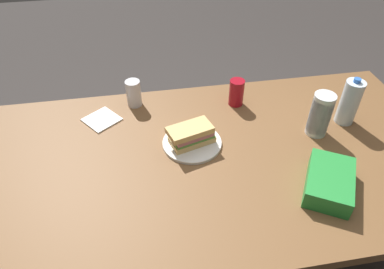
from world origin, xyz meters
The scene contains 10 objects.
ground_plane centered at (0.00, 0.00, 0.00)m, with size 8.00×8.00×0.00m, color #383330.
dining_table centered at (0.00, 0.00, 0.67)m, with size 1.83×0.97×0.75m.
paper_plate centered at (0.09, -0.09, 0.76)m, with size 0.23×0.23×0.01m, color white.
sandwich centered at (0.09, -0.08, 0.80)m, with size 0.20×0.14×0.08m.
soda_can_red centered at (-0.15, -0.32, 0.81)m, with size 0.07×0.07×0.12m, color maroon.
chip_bag centered at (-0.33, 0.22, 0.79)m, with size 0.23×0.15×0.07m, color #268C38.
water_bottle_tall centered at (-0.58, -0.12, 0.85)m, with size 0.08×0.08×0.21m.
plastic_cup_stack centered at (-0.42, -0.07, 0.84)m, with size 0.08×0.08×0.18m.
soda_can_silver centered at (0.30, -0.39, 0.81)m, with size 0.07×0.07×0.12m, color silver.
paper_napkin centered at (0.45, -0.30, 0.75)m, with size 0.13×0.13×0.01m, color white.
Camera 1 is at (0.27, 0.94, 1.70)m, focal length 33.15 mm.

